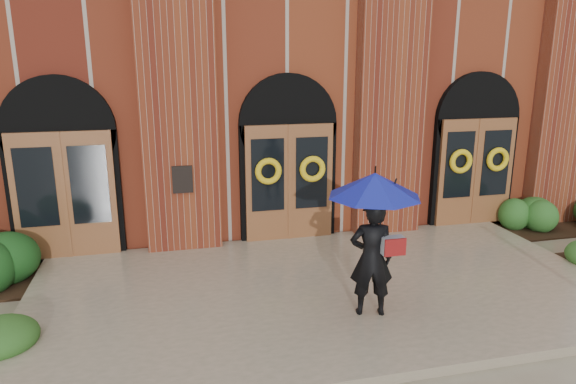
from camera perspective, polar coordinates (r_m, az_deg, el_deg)
name	(u,v)px	position (r m, az deg, el deg)	size (l,w,h in m)	color
ground	(327,298)	(9.01, 4.36, -11.65)	(90.00, 90.00, 0.00)	gray
landing	(324,290)	(9.11, 4.08, -10.82)	(10.00, 5.30, 0.15)	tan
church_building	(243,74)	(16.66, -4.99, 12.93)	(16.20, 12.53, 7.00)	maroon
man_with_umbrella	(374,217)	(7.70, 9.48, -2.76)	(1.68, 1.68, 2.23)	black
hedge_wall_right	(566,214)	(14.04, 28.51, -2.14)	(2.82, 1.13, 0.72)	#26561E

